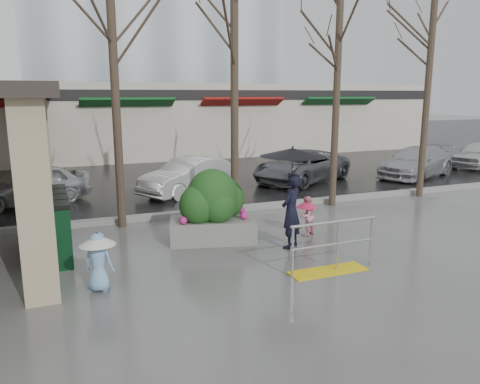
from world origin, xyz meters
TOP-DOWN VIEW (x-y plane):
  - ground at (0.00, 0.00)m, footprint 120.00×120.00m
  - street_asphalt at (0.00, 22.00)m, footprint 120.00×36.00m
  - curb at (0.00, 4.00)m, footprint 120.00×0.30m
  - canopy_slab at (-4.80, 8.00)m, footprint 2.80×18.00m
  - pillar_front at (-3.90, -0.50)m, footprint 0.55×0.55m
  - pillar_back at (-3.90, 6.00)m, footprint 0.55×0.55m
  - storefront_row at (2.00, 17.97)m, footprint 34.00×6.74m
  - handrail at (1.36, -1.20)m, footprint 1.90×0.50m
  - tree_west at (-2.00, 3.60)m, footprint 3.20×3.20m
  - tree_midwest at (1.20, 3.60)m, footprint 3.20×3.20m
  - tree_mideast at (4.50, 3.60)m, footprint 3.20×3.20m
  - tree_east at (8.00, 3.60)m, footprint 3.20×3.20m
  - woman at (1.31, 0.39)m, footprint 1.46×1.46m
  - child_pink at (2.12, 1.10)m, footprint 0.60×0.55m
  - child_blue at (-2.96, -0.45)m, footprint 0.65×0.65m
  - planter at (-0.17, 1.51)m, footprint 2.18×1.47m
  - news_boxes at (-3.61, 1.94)m, footprint 0.57×2.39m
  - car_a at (-4.34, 7.28)m, footprint 3.98×2.66m
  - car_b at (0.81, 6.96)m, footprint 3.99×3.02m
  - car_c at (5.55, 7.43)m, footprint 4.99×3.90m
  - car_d at (10.64, 6.69)m, footprint 4.69×3.32m
  - car_e at (15.23, 7.58)m, footprint 3.99×2.74m

SIDE VIEW (x-z plane):
  - ground at x=0.00m, z-range 0.00..0.00m
  - street_asphalt at x=0.00m, z-range 0.00..0.01m
  - curb at x=0.00m, z-range 0.00..0.15m
  - handrail at x=1.36m, z-range -0.14..0.89m
  - child_pink at x=2.12m, z-range 0.07..1.05m
  - car_a at x=-4.34m, z-range 0.00..1.26m
  - car_b at x=0.81m, z-range 0.00..1.26m
  - car_c at x=5.55m, z-range 0.00..1.26m
  - car_d at x=10.64m, z-range 0.00..1.26m
  - car_e at x=15.23m, z-range 0.00..1.26m
  - child_blue at x=-2.96m, z-range 0.11..1.19m
  - news_boxes at x=-3.61m, z-range 0.00..1.33m
  - planter at x=-0.17m, z-range -0.04..1.70m
  - woman at x=1.31m, z-range 0.32..2.64m
  - pillar_front at x=-3.90m, z-range 0.00..3.50m
  - pillar_back at x=-3.90m, z-range 0.00..3.50m
  - storefront_row at x=2.00m, z-range 0.01..4.01m
  - canopy_slab at x=-4.80m, z-range 3.50..3.75m
  - tree_mideast at x=4.50m, z-range 1.61..8.11m
  - tree_west at x=-2.00m, z-range 1.68..8.48m
  - tree_midwest at x=1.20m, z-range 1.73..8.73m
  - tree_east at x=8.00m, z-range 1.78..8.98m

